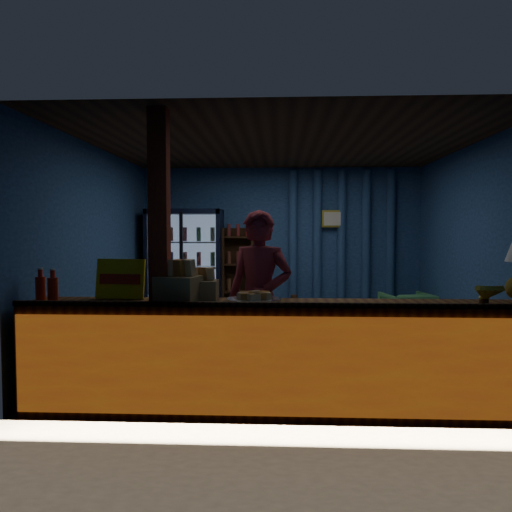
{
  "coord_description": "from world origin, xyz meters",
  "views": [
    {
      "loc": [
        -0.02,
        -6.13,
        1.57
      ],
      "look_at": [
        -0.3,
        -0.2,
        1.26
      ],
      "focal_mm": 35.0,
      "sensor_mm": 36.0,
      "label": 1
    }
  ],
  "objects": [
    {
      "name": "snack_box_centre",
      "position": [
        -0.7,
        -1.8,
        1.05
      ],
      "size": [
        0.27,
        0.22,
        0.29
      ],
      "color": "tan",
      "rests_on": "counter"
    },
    {
      "name": "room_walls",
      "position": [
        0.0,
        0.0,
        1.57
      ],
      "size": [
        4.6,
        4.6,
        4.6
      ],
      "color": "navy",
      "rests_on": "ground"
    },
    {
      "name": "yellow_sign",
      "position": [
        -1.45,
        -1.74,
        1.13
      ],
      "size": [
        0.45,
        0.13,
        0.36
      ],
      "color": "yellow",
      "rests_on": "counter"
    },
    {
      "name": "curtain_folds",
      "position": [
        1.0,
        2.14,
        1.3
      ],
      "size": [
        1.74,
        0.14,
        2.5
      ],
      "color": "navy",
      "rests_on": "room_walls"
    },
    {
      "name": "beverage_cooler",
      "position": [
        -1.55,
        1.92,
        0.93
      ],
      "size": [
        1.2,
        0.62,
        1.9
      ],
      "color": "black",
      "rests_on": "ground"
    },
    {
      "name": "counter",
      "position": [
        0.0,
        -1.91,
        0.48
      ],
      "size": [
        4.4,
        0.57,
        0.99
      ],
      "color": "brown",
      "rests_on": "ground"
    },
    {
      "name": "framed_picture",
      "position": [
        0.85,
        2.1,
        1.75
      ],
      "size": [
        0.36,
        0.04,
        0.28
      ],
      "color": "gold",
      "rests_on": "room_walls"
    },
    {
      "name": "ground",
      "position": [
        0.0,
        0.0,
        0.0
      ],
      "size": [
        4.6,
        4.6,
        0.0
      ],
      "primitive_type": "plane",
      "color": "#515154",
      "rests_on": "ground"
    },
    {
      "name": "banana_bunches",
      "position": [
        1.84,
        -1.98,
        1.04
      ],
      "size": [
        0.56,
        0.32,
        0.19
      ],
      "color": "gold",
      "rests_on": "counter"
    },
    {
      "name": "bottle_shelf",
      "position": [
        -0.7,
        2.06,
        0.79
      ],
      "size": [
        0.5,
        0.28,
        1.6
      ],
      "color": "#3D2513",
      "rests_on": "ground"
    },
    {
      "name": "side_table",
      "position": [
        0.2,
        1.46,
        0.24
      ],
      "size": [
        0.61,
        0.52,
        0.58
      ],
      "color": "#3D2513",
      "rests_on": "ground"
    },
    {
      "name": "support_post",
      "position": [
        -1.05,
        -1.9,
        1.3
      ],
      "size": [
        0.16,
        0.16,
        2.6
      ],
      "primitive_type": "cube",
      "color": "maroon",
      "rests_on": "ground"
    },
    {
      "name": "snack_box_left",
      "position": [
        -0.88,
        -1.93,
        1.08
      ],
      "size": [
        0.4,
        0.36,
        0.37
      ],
      "color": "tan",
      "rests_on": "counter"
    },
    {
      "name": "green_chair",
      "position": [
        1.9,
        1.43,
        0.32
      ],
      "size": [
        0.79,
        0.8,
        0.63
      ],
      "primitive_type": "imported",
      "rotation": [
        0.0,
        0.0,
        3.32
      ],
      "color": "#58B15F",
      "rests_on": "ground"
    },
    {
      "name": "shopkeeper",
      "position": [
        -0.22,
        -1.35,
        0.88
      ],
      "size": [
        0.73,
        0.58,
        1.76
      ],
      "primitive_type": "imported",
      "rotation": [
        0.0,
        0.0,
        -0.27
      ],
      "color": "maroon",
      "rests_on": "ground"
    },
    {
      "name": "pastry_tray",
      "position": [
        -0.24,
        -1.85,
        0.98
      ],
      "size": [
        0.48,
        0.48,
        0.08
      ],
      "color": "silver",
      "rests_on": "counter"
    },
    {
      "name": "soda_bottles",
      "position": [
        -2.05,
        -1.9,
        1.07
      ],
      "size": [
        0.24,
        0.17,
        0.29
      ],
      "color": "red",
      "rests_on": "counter"
    }
  ]
}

